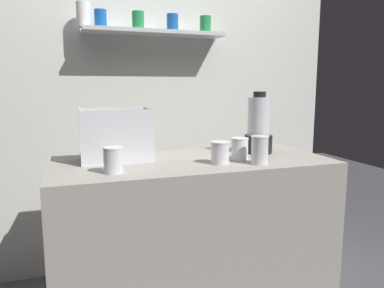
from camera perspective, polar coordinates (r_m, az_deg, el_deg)
name	(u,v)px	position (r m, az deg, el deg)	size (l,w,h in m)	color
counter	(192,242)	(2.00, 0.00, -15.18)	(1.40, 0.64, 0.90)	#9E998E
back_wall_unit	(157,87)	(2.56, -5.57, 8.82)	(2.60, 0.24, 2.50)	silver
carrot_display_bin	(115,144)	(1.87, -12.05, -0.04)	(0.35, 0.24, 0.26)	white
blender_pitcher	(259,128)	(2.06, 10.40, 2.55)	(0.15, 0.15, 0.34)	black
juice_cup_orange_far_left	(113,162)	(1.60, -12.22, -2.70)	(0.09, 0.09, 0.11)	white
juice_cup_pomegranate_left	(220,154)	(1.76, 4.43, -1.55)	(0.09, 0.09, 0.11)	white
juice_cup_beet_middle	(240,150)	(1.87, 7.47, -0.95)	(0.09, 0.09, 0.11)	white
juice_cup_mango_right	(260,151)	(1.77, 10.54, -1.16)	(0.08, 0.08, 0.14)	white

